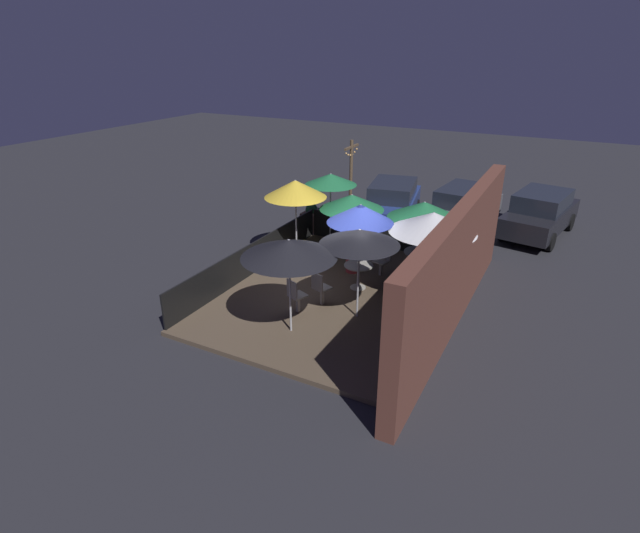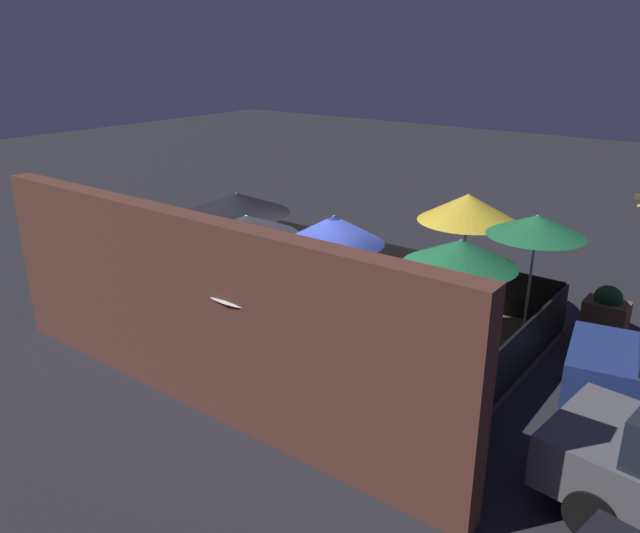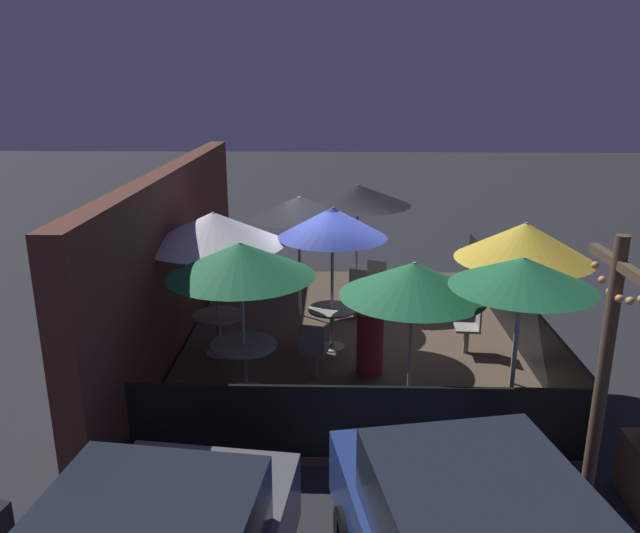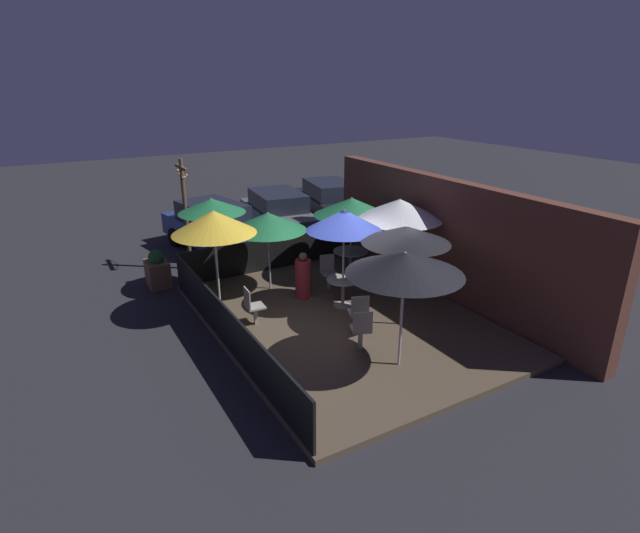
% 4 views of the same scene
% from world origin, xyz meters
% --- Properties ---
extents(ground_plane, '(60.00, 60.00, 0.00)m').
position_xyz_m(ground_plane, '(0.00, 0.00, 0.00)').
color(ground_plane, '#26262B').
extents(patio_deck, '(7.62, 5.77, 0.12)m').
position_xyz_m(patio_deck, '(0.00, 0.00, 0.06)').
color(patio_deck, brown).
rests_on(patio_deck, ground_plane).
extents(building_wall, '(9.22, 0.36, 3.10)m').
position_xyz_m(building_wall, '(0.00, 3.11, 1.55)').
color(building_wall, brown).
rests_on(building_wall, ground_plane).
extents(fence_front, '(7.42, 0.05, 0.95)m').
position_xyz_m(fence_front, '(0.00, -2.84, 0.59)').
color(fence_front, black).
rests_on(fence_front, patio_deck).
extents(fence_side_left, '(0.05, 5.57, 0.95)m').
position_xyz_m(fence_side_left, '(-3.77, 0.00, 0.59)').
color(fence_side_left, black).
rests_on(fence_side_left, patio_deck).
extents(patio_umbrella_0, '(2.25, 2.25, 2.41)m').
position_xyz_m(patio_umbrella_0, '(-0.86, 2.22, 2.27)').
color(patio_umbrella_0, '#B2B2B7').
rests_on(patio_umbrella_0, patio_deck).
extents(patio_umbrella_1, '(2.08, 2.08, 2.26)m').
position_xyz_m(patio_umbrella_1, '(-2.14, 1.61, 2.14)').
color(patio_umbrella_1, '#B2B2B7').
rests_on(patio_umbrella_1, patio_deck).
extents(patio_umbrella_2, '(1.79, 1.79, 2.44)m').
position_xyz_m(patio_umbrella_2, '(-0.55, 0.35, 2.31)').
color(patio_umbrella_2, '#B2B2B7').
rests_on(patio_umbrella_2, patio_deck).
extents(patio_umbrella_3, '(2.00, 2.00, 2.09)m').
position_xyz_m(patio_umbrella_3, '(-2.44, -0.75, 1.97)').
color(patio_umbrella_3, '#B2B2B7').
rests_on(patio_umbrella_3, patio_deck).
extents(patio_umbrella_4, '(1.94, 1.94, 2.33)m').
position_xyz_m(patio_umbrella_4, '(0.95, 0.97, 2.26)').
color(patio_umbrella_4, '#B2B2B7').
rests_on(patio_umbrella_4, patio_deck).
extents(patio_umbrella_5, '(2.20, 2.20, 2.33)m').
position_xyz_m(patio_umbrella_5, '(2.31, -0.15, 2.24)').
color(patio_umbrella_5, '#B2B2B7').
rests_on(patio_umbrella_5, patio_deck).
extents(patio_umbrella_6, '(1.94, 1.94, 2.49)m').
position_xyz_m(patio_umbrella_6, '(-1.80, -2.37, 2.34)').
color(patio_umbrella_6, '#B2B2B7').
rests_on(patio_umbrella_6, patio_deck).
extents(patio_umbrella_7, '(1.73, 1.73, 2.41)m').
position_xyz_m(patio_umbrella_7, '(-3.31, -1.92, 2.34)').
color(patio_umbrella_7, '#B2B2B7').
rests_on(patio_umbrella_7, patio_deck).
extents(dining_table_0, '(0.84, 0.84, 0.70)m').
position_xyz_m(dining_table_0, '(-0.86, 2.22, 0.68)').
color(dining_table_0, '#9E998E').
rests_on(dining_table_0, patio_deck).
extents(dining_table_1, '(0.96, 0.96, 0.76)m').
position_xyz_m(dining_table_1, '(-2.14, 1.61, 0.73)').
color(dining_table_1, '#9E998E').
rests_on(dining_table_1, patio_deck).
extents(dining_table_2, '(0.80, 0.80, 0.71)m').
position_xyz_m(dining_table_2, '(-0.55, 0.35, 0.68)').
color(dining_table_2, '#9E998E').
rests_on(dining_table_2, patio_deck).
extents(patio_chair_0, '(0.48, 0.48, 0.91)m').
position_xyz_m(patio_chair_0, '(-1.70, 0.62, 0.61)').
color(patio_chair_0, gray).
rests_on(patio_chair_0, patio_deck).
extents(patio_chair_1, '(0.51, 0.51, 0.94)m').
position_xyz_m(patio_chair_1, '(0.84, -0.13, 0.64)').
color(patio_chair_1, gray).
rests_on(patio_chair_1, patio_deck).
extents(patio_chair_2, '(0.43, 0.43, 0.90)m').
position_xyz_m(patio_chair_2, '(-0.71, -1.97, 0.61)').
color(patio_chair_2, gray).
rests_on(patio_chair_2, patio_deck).
extents(patio_chair_3, '(0.52, 0.52, 0.92)m').
position_xyz_m(patio_chair_3, '(1.48, -0.49, 0.62)').
color(patio_chair_3, gray).
rests_on(patio_chair_3, patio_deck).
extents(patron_0, '(0.55, 0.55, 1.21)m').
position_xyz_m(patron_0, '(-1.49, -0.25, 0.65)').
color(patron_0, maroon).
rests_on(patron_0, patio_deck).
extents(light_post, '(1.10, 0.12, 3.30)m').
position_xyz_m(light_post, '(-5.31, -2.08, 1.87)').
color(light_post, brown).
rests_on(light_post, ground_plane).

